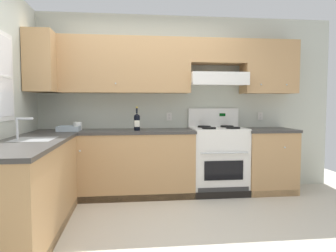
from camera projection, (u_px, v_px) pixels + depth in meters
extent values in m
plane|color=beige|center=(158.00, 229.00, 3.27)|extent=(7.04, 7.04, 0.00)
cube|color=beige|center=(179.00, 103.00, 4.84)|extent=(4.68, 0.12, 2.55)
cube|color=tan|center=(116.00, 65.00, 4.45)|extent=(2.05, 0.34, 0.76)
cube|color=tan|center=(269.00, 67.00, 4.72)|extent=(0.78, 0.34, 0.76)
cube|color=tan|center=(217.00, 52.00, 4.61)|extent=(0.80, 0.34, 0.34)
cube|color=white|center=(217.00, 79.00, 4.59)|extent=(0.80, 0.46, 0.17)
cube|color=white|center=(221.00, 83.00, 4.38)|extent=(0.80, 0.03, 0.04)
sphere|color=silver|center=(116.00, 83.00, 4.29)|extent=(0.02, 0.02, 0.02)
sphere|color=silver|center=(261.00, 84.00, 4.53)|extent=(0.02, 0.02, 0.02)
sphere|color=silver|center=(287.00, 85.00, 4.58)|extent=(0.02, 0.02, 0.02)
cube|color=silver|center=(169.00, 117.00, 4.76)|extent=(0.08, 0.01, 0.12)
cube|color=silver|center=(169.00, 115.00, 4.75)|extent=(0.03, 0.00, 0.03)
cube|color=silver|center=(169.00, 118.00, 4.76)|extent=(0.03, 0.00, 0.03)
cube|color=silver|center=(260.00, 116.00, 4.93)|extent=(0.08, 0.01, 0.12)
cube|color=silver|center=(260.00, 115.00, 4.92)|extent=(0.03, 0.00, 0.03)
cube|color=silver|center=(260.00, 118.00, 4.92)|extent=(0.03, 0.00, 0.03)
cube|color=tan|center=(43.00, 63.00, 4.17)|extent=(0.34, 0.64, 0.76)
cube|color=tan|center=(115.00, 165.00, 4.41)|extent=(2.12, 0.61, 0.87)
cube|color=#3D3A38|center=(115.00, 132.00, 4.38)|extent=(2.14, 0.63, 0.04)
cube|color=tan|center=(267.00, 161.00, 4.67)|extent=(0.69, 0.61, 0.87)
cube|color=#3D3A38|center=(268.00, 130.00, 4.64)|extent=(0.72, 0.63, 0.04)
cube|color=black|center=(171.00, 197.00, 4.25)|extent=(3.54, 0.06, 0.09)
sphere|color=silver|center=(80.00, 151.00, 4.03)|extent=(0.03, 0.03, 0.03)
sphere|color=silver|center=(285.00, 147.00, 4.35)|extent=(0.03, 0.03, 0.03)
cube|color=tan|center=(28.00, 191.00, 3.08)|extent=(0.61, 1.89, 0.87)
cube|color=#3D3A38|center=(27.00, 144.00, 3.05)|extent=(0.63, 1.91, 0.04)
cube|color=black|center=(59.00, 230.00, 3.14)|extent=(0.06, 1.85, 0.09)
cube|color=#999B9E|center=(34.00, 139.00, 3.28)|extent=(0.40, 0.48, 0.01)
cube|color=#28282B|center=(34.00, 146.00, 3.29)|extent=(0.34, 0.42, 0.14)
cylinder|color=silver|center=(17.00, 129.00, 3.26)|extent=(0.03, 0.03, 0.22)
cylinder|color=silver|center=(25.00, 119.00, 3.26)|extent=(0.16, 0.02, 0.02)
cube|color=white|center=(218.00, 161.00, 4.59)|extent=(0.76, 0.58, 0.91)
cube|color=black|center=(224.00, 170.00, 4.30)|extent=(0.53, 0.01, 0.26)
cylinder|color=silver|center=(225.00, 153.00, 4.26)|extent=(0.65, 0.02, 0.02)
cube|color=#333333|center=(224.00, 191.00, 4.32)|extent=(0.70, 0.01, 0.11)
cube|color=white|center=(218.00, 129.00, 4.55)|extent=(0.76, 0.58, 0.02)
cube|color=white|center=(213.00, 118.00, 4.81)|extent=(0.76, 0.04, 0.29)
cube|color=#053F0C|center=(222.00, 115.00, 4.81)|extent=(0.09, 0.01, 0.04)
cylinder|color=black|center=(209.00, 128.00, 4.39)|extent=(0.19, 0.19, 0.02)
cylinder|color=black|center=(209.00, 129.00, 4.40)|extent=(0.07, 0.07, 0.01)
cylinder|color=black|center=(233.00, 128.00, 4.43)|extent=(0.19, 0.19, 0.02)
cylinder|color=black|center=(233.00, 128.00, 4.44)|extent=(0.07, 0.07, 0.01)
cylinder|color=black|center=(204.00, 127.00, 4.67)|extent=(0.19, 0.19, 0.02)
cylinder|color=black|center=(204.00, 127.00, 4.67)|extent=(0.07, 0.07, 0.01)
cylinder|color=black|center=(227.00, 126.00, 4.71)|extent=(0.19, 0.19, 0.02)
cylinder|color=black|center=(227.00, 127.00, 4.71)|extent=(0.07, 0.07, 0.01)
cylinder|color=white|center=(200.00, 120.00, 4.77)|extent=(0.04, 0.02, 0.04)
cylinder|color=white|center=(209.00, 120.00, 4.79)|extent=(0.04, 0.02, 0.04)
cylinder|color=white|center=(218.00, 120.00, 4.81)|extent=(0.04, 0.02, 0.04)
cylinder|color=white|center=(228.00, 120.00, 4.82)|extent=(0.04, 0.02, 0.04)
cylinder|color=black|center=(137.00, 123.00, 4.33)|extent=(0.08, 0.08, 0.20)
cone|color=black|center=(137.00, 114.00, 4.33)|extent=(0.08, 0.08, 0.04)
cylinder|color=black|center=(137.00, 110.00, 4.32)|extent=(0.03, 0.03, 0.09)
cylinder|color=gold|center=(137.00, 107.00, 4.32)|extent=(0.03, 0.03, 0.02)
cube|color=silver|center=(137.00, 124.00, 4.29)|extent=(0.07, 0.00, 0.09)
cube|color=#9EADB7|center=(69.00, 130.00, 4.26)|extent=(0.23, 0.20, 0.02)
cube|color=#9EADB7|center=(67.00, 129.00, 4.14)|extent=(0.29, 0.01, 0.07)
cube|color=#9EADB7|center=(70.00, 128.00, 4.37)|extent=(0.29, 0.01, 0.07)
cube|color=#9EADB7|center=(58.00, 129.00, 4.24)|extent=(0.01, 0.23, 0.07)
cube|color=#9EADB7|center=(79.00, 128.00, 4.27)|extent=(0.01, 0.23, 0.07)
cylinder|color=white|center=(78.00, 126.00, 4.38)|extent=(0.11, 0.11, 0.11)
cylinder|color=#9E7A51|center=(78.00, 122.00, 4.38)|extent=(0.04, 0.04, 0.01)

